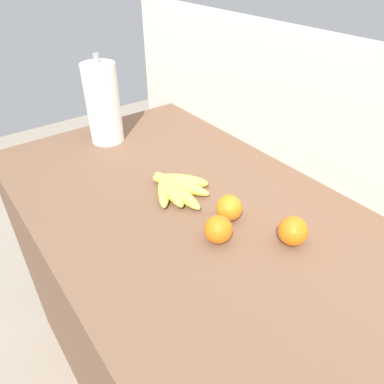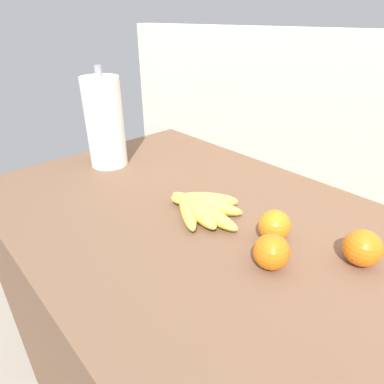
# 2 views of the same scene
# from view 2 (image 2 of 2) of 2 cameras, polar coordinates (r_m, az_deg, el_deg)

# --- Properties ---
(wall_back) EXTENTS (2.00, 0.06, 1.30)m
(wall_back) POSITION_cam_2_polar(r_m,az_deg,el_deg) (1.12, 25.71, -12.23)
(wall_back) COLOR silver
(wall_back) RESTS_ON ground
(banana_bunch) EXTENTS (0.22, 0.19, 0.04)m
(banana_bunch) POSITION_cam_2_polar(r_m,az_deg,el_deg) (0.77, 1.38, -2.60)
(banana_bunch) COLOR #E0CB4C
(banana_bunch) RESTS_ON counter
(orange_front) EXTENTS (0.07, 0.07, 0.07)m
(orange_front) POSITION_cam_2_polar(r_m,az_deg,el_deg) (0.70, 27.50, -8.61)
(orange_front) COLOR orange
(orange_front) RESTS_ON counter
(orange_back_right) EXTENTS (0.07, 0.07, 0.07)m
(orange_back_right) POSITION_cam_2_polar(r_m,az_deg,el_deg) (0.70, 14.12, -5.71)
(orange_back_right) COLOR orange
(orange_back_right) RESTS_ON counter
(orange_center) EXTENTS (0.07, 0.07, 0.07)m
(orange_center) POSITION_cam_2_polar(r_m,az_deg,el_deg) (0.63, 13.62, -10.06)
(orange_center) COLOR orange
(orange_center) RESTS_ON counter
(paper_towel_roll) EXTENTS (0.11, 0.11, 0.30)m
(paper_towel_roll) POSITION_cam_2_polar(r_m,az_deg,el_deg) (1.04, -14.90, 11.54)
(paper_towel_roll) COLOR white
(paper_towel_roll) RESTS_ON counter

